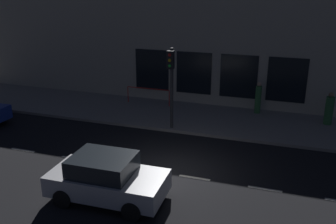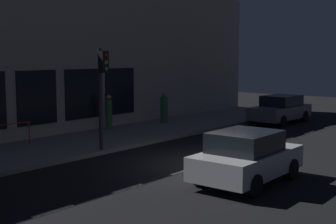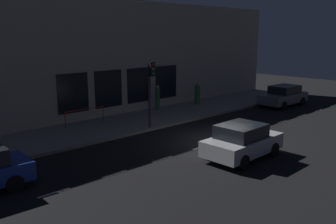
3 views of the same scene
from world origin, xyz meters
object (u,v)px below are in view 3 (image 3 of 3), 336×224
object	(u,v)px
pedestrian_0	(197,94)
pedestrian_1	(158,98)
parked_car_2	(283,96)
parked_car_0	(242,141)
traffic_light	(151,83)

from	to	relation	value
pedestrian_0	pedestrian_1	distance (m)	3.63
parked_car_2	parked_car_0	bearing A→B (deg)	113.43
parked_car_0	pedestrian_1	world-z (taller)	pedestrian_1
parked_car_2	traffic_light	bearing A→B (deg)	84.67
parked_car_2	pedestrian_0	distance (m)	6.75
pedestrian_1	parked_car_2	bearing A→B (deg)	158.11
parked_car_0	parked_car_2	size ratio (longest dim) A/B	0.89
pedestrian_0	parked_car_2	bearing A→B (deg)	-171.34
traffic_light	pedestrian_1	world-z (taller)	traffic_light
pedestrian_1	parked_car_0	bearing A→B (deg)	77.98
traffic_light	parked_car_0	xyz separation A→B (m)	(-6.53, 0.16, -2.00)
traffic_light	parked_car_0	world-z (taller)	traffic_light
parked_car_2	pedestrian_0	bearing A→B (deg)	49.22
parked_car_0	pedestrian_0	size ratio (longest dim) A/B	2.35
parked_car_0	parked_car_2	bearing A→B (deg)	110.88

